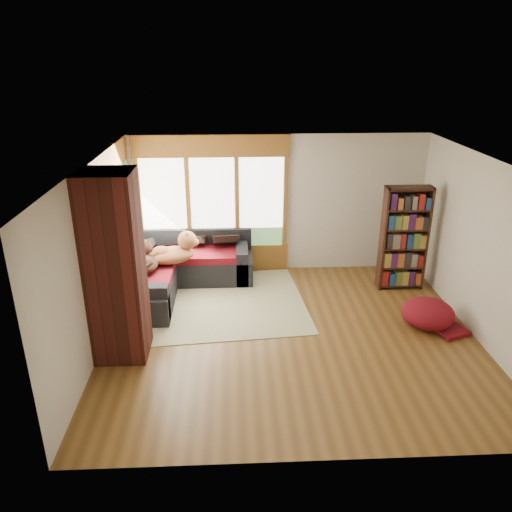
# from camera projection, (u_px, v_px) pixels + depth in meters

# --- Properties ---
(floor) EXTENTS (5.50, 5.50, 0.00)m
(floor) POSITION_uv_depth(u_px,v_px,m) (290.00, 335.00, 7.51)
(floor) COLOR brown
(floor) RESTS_ON ground
(ceiling) EXTENTS (5.50, 5.50, 0.00)m
(ceiling) POSITION_uv_depth(u_px,v_px,m) (296.00, 163.00, 6.52)
(ceiling) COLOR white
(wall_back) EXTENTS (5.50, 0.04, 2.60)m
(wall_back) POSITION_uv_depth(u_px,v_px,m) (277.00, 204.00, 9.32)
(wall_back) COLOR silver
(wall_back) RESTS_ON ground
(wall_front) EXTENTS (5.50, 0.04, 2.60)m
(wall_front) POSITION_uv_depth(u_px,v_px,m) (324.00, 355.00, 4.70)
(wall_front) COLOR silver
(wall_front) RESTS_ON ground
(wall_left) EXTENTS (0.04, 5.00, 2.60)m
(wall_left) POSITION_uv_depth(u_px,v_px,m) (95.00, 259.00, 6.89)
(wall_left) COLOR silver
(wall_left) RESTS_ON ground
(wall_right) EXTENTS (0.04, 5.00, 2.60)m
(wall_right) POSITION_uv_depth(u_px,v_px,m) (484.00, 251.00, 7.13)
(wall_right) COLOR silver
(wall_right) RESTS_ON ground
(windows_back) EXTENTS (2.82, 0.10, 1.90)m
(windows_back) POSITION_uv_depth(u_px,v_px,m) (213.00, 203.00, 9.22)
(windows_back) COLOR #946125
(windows_back) RESTS_ON wall_back
(windows_left) EXTENTS (0.10, 2.62, 1.90)m
(windows_left) POSITION_uv_depth(u_px,v_px,m) (115.00, 227.00, 7.98)
(windows_left) COLOR #946125
(windows_left) RESTS_ON wall_left
(roller_blind) EXTENTS (0.03, 0.72, 0.90)m
(roller_blind) POSITION_uv_depth(u_px,v_px,m) (125.00, 189.00, 8.59)
(roller_blind) COLOR #577A48
(roller_blind) RESTS_ON wall_left
(brick_chimney) EXTENTS (0.70, 0.70, 2.60)m
(brick_chimney) POSITION_uv_depth(u_px,v_px,m) (115.00, 268.00, 6.58)
(brick_chimney) COLOR #471914
(brick_chimney) RESTS_ON ground
(sectional_sofa) EXTENTS (2.20, 2.20, 0.80)m
(sectional_sofa) POSITION_uv_depth(u_px,v_px,m) (171.00, 273.00, 8.87)
(sectional_sofa) COLOR black
(sectional_sofa) RESTS_ON ground
(area_rug) EXTENTS (3.41, 2.72, 0.01)m
(area_rug) POSITION_uv_depth(u_px,v_px,m) (209.00, 304.00, 8.41)
(area_rug) COLOR silver
(area_rug) RESTS_ON ground
(bookshelf) EXTENTS (0.80, 0.27, 1.86)m
(bookshelf) POSITION_uv_depth(u_px,v_px,m) (404.00, 239.00, 8.68)
(bookshelf) COLOR #391D13
(bookshelf) RESTS_ON ground
(pouf) EXTENTS (0.97, 0.97, 0.43)m
(pouf) POSITION_uv_depth(u_px,v_px,m) (428.00, 313.00, 7.67)
(pouf) COLOR maroon
(pouf) RESTS_ON area_rug
(dog_tan) EXTENTS (0.94, 0.76, 0.46)m
(dog_tan) POSITION_uv_depth(u_px,v_px,m) (175.00, 252.00, 8.54)
(dog_tan) COLOR brown
(dog_tan) RESTS_ON sectional_sofa
(dog_brindle) EXTENTS (0.53, 0.76, 0.39)m
(dog_brindle) POSITION_uv_depth(u_px,v_px,m) (145.00, 261.00, 8.29)
(dog_brindle) COLOR black
(dog_brindle) RESTS_ON sectional_sofa
(throw_pillows) EXTENTS (1.98, 1.68, 0.45)m
(throw_pillows) POSITION_uv_depth(u_px,v_px,m) (175.00, 246.00, 8.74)
(throw_pillows) COLOR black
(throw_pillows) RESTS_ON sectional_sofa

